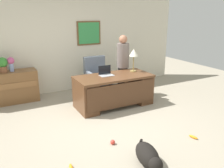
# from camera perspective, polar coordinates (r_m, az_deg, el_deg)

# --- Properties ---
(ground_plane) EXTENTS (12.00, 12.00, 0.00)m
(ground_plane) POSITION_cam_1_polar(r_m,az_deg,el_deg) (4.81, -0.09, -9.79)
(ground_plane) COLOR #9E937F
(back_wall) EXTENTS (7.00, 0.16, 2.70)m
(back_wall) POSITION_cam_1_polar(r_m,az_deg,el_deg) (6.75, -10.55, 9.83)
(back_wall) COLOR beige
(back_wall) RESTS_ON ground_plane
(desk) EXTENTS (1.81, 0.85, 0.75)m
(desk) POSITION_cam_1_polar(r_m,az_deg,el_deg) (5.57, 0.54, -1.38)
(desk) COLOR brown
(desk) RESTS_ON ground_plane
(credenza) EXTENTS (1.55, 0.50, 0.79)m
(credenza) POSITION_cam_1_polar(r_m,az_deg,el_deg) (6.30, -24.75, -0.89)
(credenza) COLOR brown
(credenza) RESTS_ON ground_plane
(armchair) EXTENTS (0.60, 0.59, 1.04)m
(armchair) POSITION_cam_1_polar(r_m,az_deg,el_deg) (6.35, -3.66, 1.51)
(armchair) COLOR slate
(armchair) RESTS_ON ground_plane
(person_standing) EXTENTS (0.32, 0.32, 1.62)m
(person_standing) POSITION_cam_1_polar(r_m,az_deg,el_deg) (6.22, 2.66, 4.64)
(person_standing) COLOR #262323
(person_standing) RESTS_ON ground_plane
(dog_lying) EXTENTS (0.42, 0.75, 0.30)m
(dog_lying) POSITION_cam_1_polar(r_m,az_deg,el_deg) (3.63, 8.84, -17.01)
(dog_lying) COLOR black
(dog_lying) RESTS_ON ground_plane
(laptop) EXTENTS (0.32, 0.22, 0.22)m
(laptop) POSITION_cam_1_polar(r_m,az_deg,el_deg) (5.52, -1.55, 2.72)
(laptop) COLOR #B2B5BA
(laptop) RESTS_ON desk
(desk_lamp) EXTENTS (0.22, 0.22, 0.57)m
(desk_lamp) POSITION_cam_1_polar(r_m,az_deg,el_deg) (5.83, 5.32, 7.34)
(desk_lamp) COLOR #9E8447
(desk_lamp) RESTS_ON desk
(vase_with_flowers) EXTENTS (0.17, 0.17, 0.35)m
(vase_with_flowers) POSITION_cam_1_polar(r_m,az_deg,el_deg) (6.17, -23.49, 4.77)
(vase_with_flowers) COLOR #8BA0D0
(vase_with_flowers) RESTS_ON credenza
(potted_plant) EXTENTS (0.24, 0.24, 0.36)m
(potted_plant) POSITION_cam_1_polar(r_m,az_deg,el_deg) (6.17, -25.19, 4.41)
(potted_plant) COLOR brown
(potted_plant) RESTS_ON credenza
(dog_toy_ball) EXTENTS (0.08, 0.08, 0.08)m
(dog_toy_ball) POSITION_cam_1_polar(r_m,az_deg,el_deg) (4.13, 0.15, -14.02)
(dog_toy_ball) COLOR #E53F33
(dog_toy_ball) RESTS_ON ground_plane
(dog_toy_bone) EXTENTS (0.07, 0.17, 0.05)m
(dog_toy_bone) POSITION_cam_1_polar(r_m,az_deg,el_deg) (3.64, -9.98, -19.44)
(dog_toy_bone) COLOR orange
(dog_toy_bone) RESTS_ON ground_plane
(dog_toy_plush) EXTENTS (0.09, 0.18, 0.05)m
(dog_toy_plush) POSITION_cam_1_polar(r_m,az_deg,el_deg) (4.56, 19.26, -12.13)
(dog_toy_plush) COLOR orange
(dog_toy_plush) RESTS_ON ground_plane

